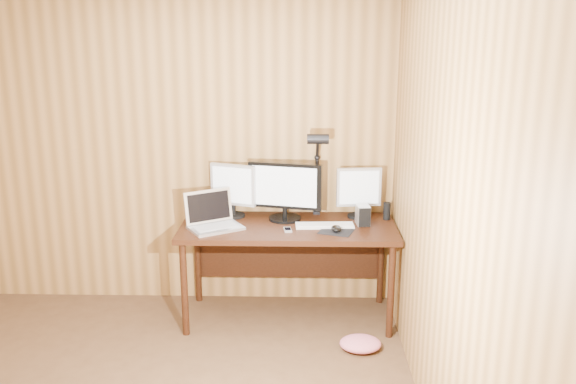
{
  "coord_description": "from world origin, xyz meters",
  "views": [
    {
      "loc": [
        1.03,
        -2.68,
        2.16
      ],
      "look_at": [
        0.93,
        1.58,
        1.02
      ],
      "focal_mm": 38.0,
      "sensor_mm": 36.0,
      "label": 1
    }
  ],
  "objects_px": {
    "monitor_right": "(359,191)",
    "hard_drive": "(363,215)",
    "keyboard": "(325,225)",
    "speaker": "(387,211)",
    "mouse": "(336,229)",
    "phone": "(288,230)",
    "monitor_left": "(233,189)",
    "desk": "(288,237)",
    "laptop": "(213,219)",
    "desk_lamp": "(317,162)",
    "monitor_center": "(285,191)"
  },
  "relations": [
    {
      "from": "keyboard",
      "to": "mouse",
      "type": "height_order",
      "value": "mouse"
    },
    {
      "from": "hard_drive",
      "to": "laptop",
      "type": "bearing_deg",
      "value": 177.9
    },
    {
      "from": "monitor_left",
      "to": "speaker",
      "type": "xyz_separation_m",
      "value": [
        1.18,
        -0.04,
        -0.16
      ]
    },
    {
      "from": "speaker",
      "to": "mouse",
      "type": "bearing_deg",
      "value": -142.85
    },
    {
      "from": "keyboard",
      "to": "speaker",
      "type": "bearing_deg",
      "value": 18.59
    },
    {
      "from": "laptop",
      "to": "hard_drive",
      "type": "distance_m",
      "value": 1.11
    },
    {
      "from": "monitor_left",
      "to": "keyboard",
      "type": "height_order",
      "value": "monitor_left"
    },
    {
      "from": "monitor_left",
      "to": "desk",
      "type": "bearing_deg",
      "value": 2.16
    },
    {
      "from": "desk",
      "to": "laptop",
      "type": "bearing_deg",
      "value": -166.86
    },
    {
      "from": "hard_drive",
      "to": "phone",
      "type": "xyz_separation_m",
      "value": [
        -0.56,
        -0.15,
        -0.07
      ]
    },
    {
      "from": "desk_lamp",
      "to": "hard_drive",
      "type": "bearing_deg",
      "value": -44.86
    },
    {
      "from": "phone",
      "to": "speaker",
      "type": "xyz_separation_m",
      "value": [
        0.75,
        0.29,
        0.06
      ]
    },
    {
      "from": "monitor_right",
      "to": "phone",
      "type": "relative_size",
      "value": 3.51
    },
    {
      "from": "phone",
      "to": "speaker",
      "type": "bearing_deg",
      "value": 12.54
    },
    {
      "from": "mouse",
      "to": "hard_drive",
      "type": "height_order",
      "value": "hard_drive"
    },
    {
      "from": "monitor_center",
      "to": "speaker",
      "type": "xyz_separation_m",
      "value": [
        0.78,
        0.03,
        -0.16
      ]
    },
    {
      "from": "desk",
      "to": "desk_lamp",
      "type": "bearing_deg",
      "value": 34.21
    },
    {
      "from": "monitor_left",
      "to": "hard_drive",
      "type": "relative_size",
      "value": 2.83
    },
    {
      "from": "monitor_right",
      "to": "laptop",
      "type": "bearing_deg",
      "value": -172.63
    },
    {
      "from": "monitor_center",
      "to": "monitor_left",
      "type": "bearing_deg",
      "value": -177.3
    },
    {
      "from": "monitor_center",
      "to": "desk_lamp",
      "type": "distance_m",
      "value": 0.33
    },
    {
      "from": "laptop",
      "to": "desk_lamp",
      "type": "distance_m",
      "value": 0.9
    },
    {
      "from": "laptop",
      "to": "monitor_center",
      "type": "bearing_deg",
      "value": -10.94
    },
    {
      "from": "monitor_left",
      "to": "laptop",
      "type": "distance_m",
      "value": 0.33
    },
    {
      "from": "mouse",
      "to": "speaker",
      "type": "relative_size",
      "value": 0.86
    },
    {
      "from": "monitor_center",
      "to": "hard_drive",
      "type": "relative_size",
      "value": 3.81
    },
    {
      "from": "monitor_right",
      "to": "hard_drive",
      "type": "bearing_deg",
      "value": -90.72
    },
    {
      "from": "desk",
      "to": "laptop",
      "type": "height_order",
      "value": "laptop"
    },
    {
      "from": "monitor_center",
      "to": "laptop",
      "type": "height_order",
      "value": "monitor_center"
    },
    {
      "from": "monitor_center",
      "to": "hard_drive",
      "type": "bearing_deg",
      "value": 2.33
    },
    {
      "from": "monitor_right",
      "to": "speaker",
      "type": "height_order",
      "value": "monitor_right"
    },
    {
      "from": "monitor_right",
      "to": "keyboard",
      "type": "height_order",
      "value": "monitor_right"
    },
    {
      "from": "keyboard",
      "to": "hard_drive",
      "type": "bearing_deg",
      "value": 8.37
    },
    {
      "from": "hard_drive",
      "to": "monitor_center",
      "type": "bearing_deg",
      "value": 163.14
    },
    {
      "from": "laptop",
      "to": "monitor_left",
      "type": "bearing_deg",
      "value": 33.57
    },
    {
      "from": "laptop",
      "to": "hard_drive",
      "type": "relative_size",
      "value": 3.13
    },
    {
      "from": "monitor_right",
      "to": "phone",
      "type": "xyz_separation_m",
      "value": [
        -0.54,
        -0.34,
        -0.2
      ]
    },
    {
      "from": "monitor_right",
      "to": "speaker",
      "type": "xyz_separation_m",
      "value": [
        0.21,
        -0.05,
        -0.14
      ]
    },
    {
      "from": "monitor_left",
      "to": "hard_drive",
      "type": "xyz_separation_m",
      "value": [
        0.99,
        -0.18,
        -0.15
      ]
    },
    {
      "from": "keyboard",
      "to": "speaker",
      "type": "relative_size",
      "value": 3.26
    },
    {
      "from": "monitor_center",
      "to": "mouse",
      "type": "bearing_deg",
      "value": -23.68
    },
    {
      "from": "laptop",
      "to": "hard_drive",
      "type": "bearing_deg",
      "value": -26.65
    },
    {
      "from": "monitor_center",
      "to": "hard_drive",
      "type": "distance_m",
      "value": 0.62
    },
    {
      "from": "keyboard",
      "to": "hard_drive",
      "type": "distance_m",
      "value": 0.3
    },
    {
      "from": "desk",
      "to": "desk_lamp",
      "type": "distance_m",
      "value": 0.62
    },
    {
      "from": "hard_drive",
      "to": "speaker",
      "type": "bearing_deg",
      "value": 27.63
    },
    {
      "from": "monitor_center",
      "to": "phone",
      "type": "bearing_deg",
      "value": -71.18
    },
    {
      "from": "monitor_left",
      "to": "mouse",
      "type": "xyz_separation_m",
      "value": [
        0.78,
        -0.35,
        -0.2
      ]
    },
    {
      "from": "keyboard",
      "to": "desk_lamp",
      "type": "relative_size",
      "value": 0.62
    },
    {
      "from": "monitor_left",
      "to": "hard_drive",
      "type": "height_order",
      "value": "monitor_left"
    }
  ]
}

